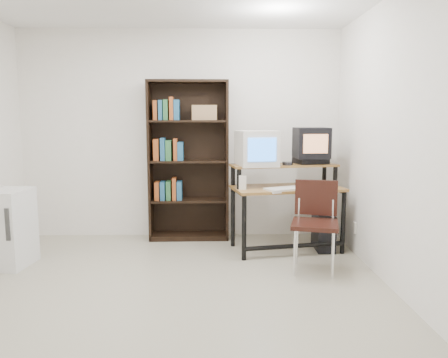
{
  "coord_description": "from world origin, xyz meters",
  "views": [
    {
      "loc": [
        0.42,
        -3.56,
        1.51
      ],
      "look_at": [
        0.53,
        1.1,
        0.86
      ],
      "focal_mm": 35.0,
      "sensor_mm": 36.0,
      "label": 1
    }
  ],
  "objects_px": {
    "crt_tv": "(311,143)",
    "pc_tower": "(323,231)",
    "computer_desk": "(286,190)",
    "crt_monitor": "(257,148)",
    "school_chair": "(315,215)",
    "mini_fridge": "(5,228)",
    "bookshelf": "(188,159)"
  },
  "relations": [
    {
      "from": "crt_monitor",
      "to": "crt_tv",
      "type": "distance_m",
      "value": 0.66
    },
    {
      "from": "computer_desk",
      "to": "pc_tower",
      "type": "height_order",
      "value": "computer_desk"
    },
    {
      "from": "computer_desk",
      "to": "crt_tv",
      "type": "distance_m",
      "value": 0.63
    },
    {
      "from": "pc_tower",
      "to": "mini_fridge",
      "type": "distance_m",
      "value": 3.45
    },
    {
      "from": "computer_desk",
      "to": "school_chair",
      "type": "distance_m",
      "value": 0.71
    },
    {
      "from": "pc_tower",
      "to": "school_chair",
      "type": "xyz_separation_m",
      "value": [
        -0.26,
        -0.68,
        0.34
      ]
    },
    {
      "from": "computer_desk",
      "to": "crt_tv",
      "type": "bearing_deg",
      "value": 14.72
    },
    {
      "from": "computer_desk",
      "to": "school_chair",
      "type": "xyz_separation_m",
      "value": [
        0.18,
        -0.67,
        -0.14
      ]
    },
    {
      "from": "crt_monitor",
      "to": "crt_tv",
      "type": "height_order",
      "value": "crt_tv"
    },
    {
      "from": "computer_desk",
      "to": "pc_tower",
      "type": "bearing_deg",
      "value": -8.85
    },
    {
      "from": "school_chair",
      "to": "mini_fridge",
      "type": "bearing_deg",
      "value": -168.59
    },
    {
      "from": "crt_tv",
      "to": "pc_tower",
      "type": "distance_m",
      "value": 1.03
    },
    {
      "from": "mini_fridge",
      "to": "pc_tower",
      "type": "bearing_deg",
      "value": 15.58
    },
    {
      "from": "computer_desk",
      "to": "mini_fridge",
      "type": "relative_size",
      "value": 1.65
    },
    {
      "from": "school_chair",
      "to": "mini_fridge",
      "type": "height_order",
      "value": "school_chair"
    },
    {
      "from": "bookshelf",
      "to": "mini_fridge",
      "type": "xyz_separation_m",
      "value": [
        -1.82,
        -1.03,
        -0.6
      ]
    },
    {
      "from": "computer_desk",
      "to": "bookshelf",
      "type": "xyz_separation_m",
      "value": [
        -1.15,
        0.52,
        0.31
      ]
    },
    {
      "from": "school_chair",
      "to": "bookshelf",
      "type": "bearing_deg",
      "value": 152.56
    },
    {
      "from": "crt_monitor",
      "to": "school_chair",
      "type": "distance_m",
      "value": 1.07
    },
    {
      "from": "crt_monitor",
      "to": "mini_fridge",
      "type": "height_order",
      "value": "crt_monitor"
    },
    {
      "from": "mini_fridge",
      "to": "bookshelf",
      "type": "bearing_deg",
      "value": 36.37
    },
    {
      "from": "computer_desk",
      "to": "school_chair",
      "type": "relative_size",
      "value": 1.48
    },
    {
      "from": "crt_tv",
      "to": "pc_tower",
      "type": "xyz_separation_m",
      "value": [
        0.14,
        -0.13,
        -1.02
      ]
    },
    {
      "from": "bookshelf",
      "to": "computer_desk",
      "type": "bearing_deg",
      "value": -25.19
    },
    {
      "from": "computer_desk",
      "to": "bookshelf",
      "type": "height_order",
      "value": "bookshelf"
    },
    {
      "from": "crt_monitor",
      "to": "computer_desk",
      "type": "bearing_deg",
      "value": -15.82
    },
    {
      "from": "pc_tower",
      "to": "bookshelf",
      "type": "distance_m",
      "value": 1.85
    },
    {
      "from": "crt_monitor",
      "to": "mini_fridge",
      "type": "relative_size",
      "value": 0.62
    },
    {
      "from": "school_chair",
      "to": "bookshelf",
      "type": "xyz_separation_m",
      "value": [
        -1.33,
        1.19,
        0.45
      ]
    },
    {
      "from": "computer_desk",
      "to": "bookshelf",
      "type": "relative_size",
      "value": 0.67
    },
    {
      "from": "crt_monitor",
      "to": "mini_fridge",
      "type": "bearing_deg",
      "value": -179.8
    },
    {
      "from": "computer_desk",
      "to": "crt_monitor",
      "type": "relative_size",
      "value": 2.64
    }
  ]
}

